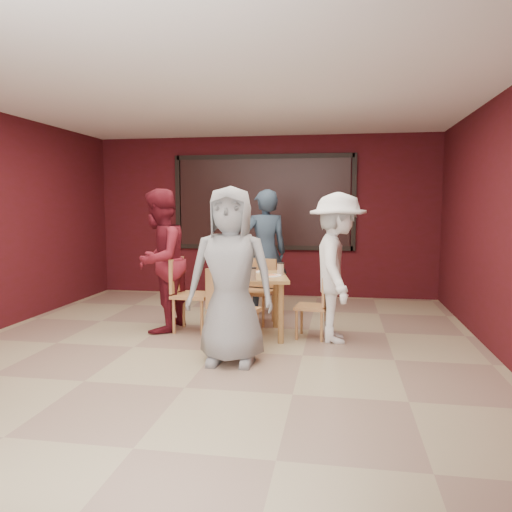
% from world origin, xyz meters
% --- Properties ---
extents(floor, '(7.00, 7.00, 0.00)m').
position_xyz_m(floor, '(0.00, 0.00, 0.00)').
color(floor, tan).
rests_on(floor, ground).
extents(window_blinds, '(3.00, 0.02, 1.50)m').
position_xyz_m(window_blinds, '(0.00, 3.45, 1.65)').
color(window_blinds, black).
extents(dining_table, '(1.12, 1.12, 0.90)m').
position_xyz_m(dining_table, '(0.22, 0.73, 0.66)').
color(dining_table, '#AF8B47').
rests_on(dining_table, floor).
extents(chair_front, '(0.57, 0.57, 0.94)m').
position_xyz_m(chair_front, '(0.20, -0.10, 0.53)').
color(chair_front, '#BC7149').
rests_on(chair_front, floor).
extents(chair_back, '(0.51, 0.51, 0.87)m').
position_xyz_m(chair_back, '(0.25, 1.44, 0.49)').
color(chair_back, '#BC7149').
rests_on(chair_back, floor).
extents(chair_left, '(0.47, 0.47, 0.94)m').
position_xyz_m(chair_left, '(-0.59, 0.81, 0.53)').
color(chair_left, '#BC7149').
rests_on(chair_left, floor).
extents(chair_right, '(0.42, 0.42, 0.77)m').
position_xyz_m(chair_right, '(1.08, 0.73, 0.44)').
color(chair_right, '#BC7149').
rests_on(chair_right, floor).
extents(diner_front, '(0.89, 0.59, 1.80)m').
position_xyz_m(diner_front, '(0.25, -0.36, 0.90)').
color(diner_front, gray).
rests_on(diner_front, floor).
extents(diner_back, '(0.78, 0.65, 1.83)m').
position_xyz_m(diner_back, '(0.25, 1.98, 0.92)').
color(diner_back, '#2A394B').
rests_on(diner_back, floor).
extents(diner_left, '(0.74, 0.92, 1.81)m').
position_xyz_m(diner_left, '(-0.92, 0.77, 0.91)').
color(diner_left, maroon).
rests_on(diner_left, floor).
extents(diner_right, '(0.73, 1.18, 1.76)m').
position_xyz_m(diner_right, '(1.31, 0.65, 0.88)').
color(diner_right, white).
rests_on(diner_right, floor).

